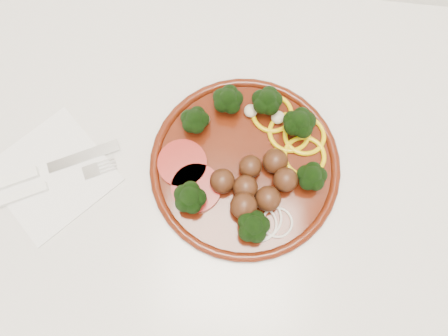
# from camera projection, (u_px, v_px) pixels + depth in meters

# --- Properties ---
(counter) EXTENTS (2.40, 0.60, 0.90)m
(counter) POSITION_uv_depth(u_px,v_px,m) (174.00, 202.00, 1.10)
(counter) COLOR beige
(counter) RESTS_ON ground
(plate) EXTENTS (0.28, 0.28, 0.06)m
(plate) POSITION_uv_depth(u_px,v_px,m) (247.00, 163.00, 0.64)
(plate) COLOR #451508
(plate) RESTS_ON counter
(napkin) EXTENTS (0.22, 0.22, 0.00)m
(napkin) POSITION_uv_depth(u_px,v_px,m) (52.00, 174.00, 0.65)
(napkin) COLOR white
(napkin) RESTS_ON counter
(knife) EXTENTS (0.19, 0.11, 0.01)m
(knife) POSITION_uv_depth(u_px,v_px,m) (34.00, 173.00, 0.65)
(knife) COLOR silver
(knife) RESTS_ON napkin
(fork) EXTENTS (0.17, 0.10, 0.01)m
(fork) POSITION_uv_depth(u_px,v_px,m) (36.00, 190.00, 0.64)
(fork) COLOR white
(fork) RESTS_ON napkin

